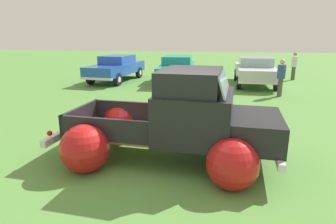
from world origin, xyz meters
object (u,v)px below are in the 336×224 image
Objects in this scene: vintage_pickup_truck at (182,125)px; spectator_1 at (281,76)px; show_car_1 at (177,68)px; spectator_0 at (294,64)px; show_car_2 at (255,70)px; show_car_0 at (116,67)px.

spectator_1 is (3.42, 7.07, 0.14)m from vintage_pickup_truck.
spectator_0 reaches higher than show_car_1.
show_car_1 is 1.04× the size of show_car_2.
vintage_pickup_truck is at bearing -75.92° from spectator_0.
spectator_1 is (0.69, -2.94, 0.12)m from show_car_2.
spectator_0 reaches higher than show_car_0.
show_car_0 is 1.05× the size of show_car_1.
show_car_2 is (7.62, -0.13, 0.00)m from show_car_0.
spectator_0 is at bearing 71.48° from vintage_pickup_truck.
show_car_0 is at bearing -132.00° from spectator_0.
vintage_pickup_truck is at bearing 6.15° from show_car_1.
show_car_1 is 2.88× the size of spectator_0.
spectator_0 is (10.06, 1.90, 0.12)m from show_car_0.
vintage_pickup_truck reaches higher than spectator_1.
show_car_0 is at bearing 6.72° from spectator_1.
spectator_1 is (4.84, -3.17, 0.12)m from show_car_1.
spectator_1 is at bearing -72.11° from spectator_0.
show_car_0 and show_car_1 have the same top height.
show_car_2 is at bearing -49.81° from spectator_1.
show_car_0 is at bearing -89.70° from show_car_2.
show_car_1 is at bearing -127.43° from spectator_0.
show_car_0 is 3.03× the size of spectator_0.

